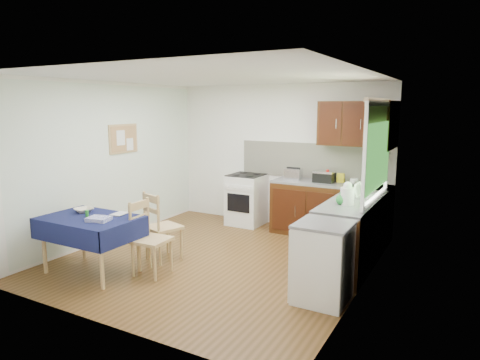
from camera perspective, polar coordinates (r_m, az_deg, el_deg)
The scene contains 33 objects.
floor at distance 6.13m, azimuth -3.01°, elevation -10.44°, with size 4.20×4.20×0.00m, color #503415.
ceiling at distance 5.76m, azimuth -3.23°, elevation 13.57°, with size 4.00×4.20×0.02m, color silver.
wall_back at distance 7.66m, azimuth 5.24°, elevation 3.25°, with size 4.00×0.02×2.50m, color white.
wall_front at distance 4.22m, azimuth -18.42°, elevation -2.62°, with size 4.00×0.02×2.50m, color white.
wall_left at distance 7.07m, azimuth -17.00°, elevation 2.31°, with size 0.02×4.20×2.50m, color white.
wall_right at distance 5.06m, azimuth 16.47°, elevation -0.50°, with size 0.02×4.20×2.50m, color white.
base_cabinets at distance 6.58m, azimuth 13.05°, elevation -5.33°, with size 1.90×2.30×0.86m.
worktop_back at distance 7.08m, azimuth 12.01°, elevation -0.50°, with size 1.90×0.60×0.04m, color slate.
worktop_right at distance 5.82m, azimuth 14.81°, elevation -2.83°, with size 0.60×1.70×0.04m, color slate.
worktop_corner at distance 6.92m, azimuth 17.16°, elevation -0.96°, with size 0.60×0.60×0.04m, color slate.
splashback at distance 7.42m, azimuth 9.79°, elevation 2.54°, with size 2.70×0.02×0.60m, color #F3EACE.
upper_cabinets at distance 6.85m, azimuth 16.13°, elevation 7.17°, with size 1.20×0.85×0.70m.
stove at distance 7.74m, azimuth 0.86°, elevation -2.59°, with size 0.60×0.61×0.92m.
window at distance 5.70m, azimuth 17.93°, elevation 4.60°, with size 0.04×1.48×1.26m.
fridge at distance 4.83m, azimuth 11.01°, elevation -10.71°, with size 0.58×0.60×0.89m.
corkboard at distance 7.23m, azimuth -15.27°, elevation 5.33°, with size 0.04×0.62×0.47m.
dining_table at distance 5.78m, azimuth -19.34°, elevation -5.69°, with size 1.22×0.82×0.74m.
chair_far at distance 6.03m, azimuth -10.58°, elevation -5.82°, with size 0.54×0.54×0.97m.
chair_near at distance 5.58m, azimuth -12.12°, elevation -7.26°, with size 0.44×0.44×0.95m.
toaster at distance 7.23m, azimuth 7.12°, elevation 0.80°, with size 0.28×0.17×0.22m.
sandwich_press at distance 7.09m, azimuth 11.18°, elevation 0.46°, with size 0.32×0.28×0.19m.
sauce_bottle at distance 7.02m, azimuth 11.59°, elevation 0.48°, with size 0.05×0.05×0.22m, color red.
yellow_packet at distance 7.11m, azimuth 13.29°, elevation 0.27°, with size 0.11×0.07×0.15m, color gold.
dish_rack at distance 6.06m, azimuth 15.48°, elevation -1.94°, with size 0.41×0.31×0.19m.
kettle at distance 5.52m, azimuth 14.12°, elevation -1.88°, with size 0.17×0.17×0.29m.
cup at distance 6.91m, azimuth 14.98°, elevation -0.25°, with size 0.14×0.14×0.11m, color silver.
soap_bottle_a at distance 6.47m, azimuth 16.28°, elevation -0.16°, with size 0.11×0.11×0.29m, color white.
soap_bottle_b at distance 6.49m, azimuth 16.26°, elevation -0.62°, with size 0.08×0.08×0.18m, color #1E44B4.
soap_bottle_c at distance 5.52m, azimuth 13.36°, elevation -2.29°, with size 0.14×0.14×0.18m, color green.
plate_bowl at distance 6.03m, azimuth -20.10°, elevation -3.79°, with size 0.24×0.24×0.06m, color beige.
book at distance 5.82m, azimuth -16.37°, elevation -4.28°, with size 0.16×0.22×0.02m, color white.
spice_jar at distance 5.78m, azimuth -19.73°, elevation -4.21°, with size 0.04×0.04×0.08m, color green.
tea_towel at distance 5.53m, azimuth -18.32°, elevation -4.95°, with size 0.26×0.21×0.05m, color #292F98.
Camera 1 is at (3.05, -4.87, 2.12)m, focal length 32.00 mm.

